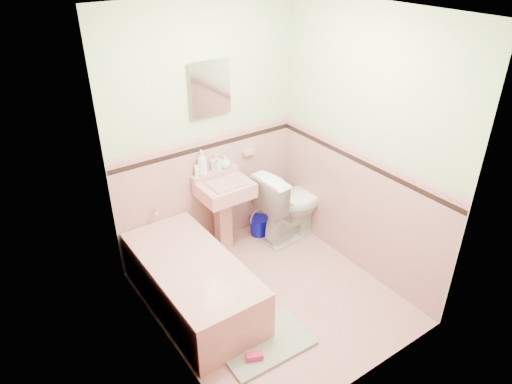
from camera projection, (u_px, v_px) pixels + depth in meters
floor at (271, 297)px, 4.33m from camera, size 2.20×2.20×0.00m
ceiling at (278, 11)px, 3.10m from camera, size 2.20×2.20×0.00m
wall_back at (206, 134)px, 4.50m from camera, size 2.50×0.00×2.50m
wall_front at (379, 244)px, 2.93m from camera, size 2.50×0.00×2.50m
wall_left at (158, 216)px, 3.21m from camera, size 0.00×2.50×2.50m
wall_right at (363, 148)px, 4.21m from camera, size 0.00×2.50×2.50m
wainscot_back at (210, 193)px, 4.81m from camera, size 2.00×0.00×2.00m
wainscot_front at (366, 319)px, 3.25m from camera, size 2.00×0.00×2.00m
wainscot_left at (168, 288)px, 3.54m from camera, size 0.00×2.20×2.20m
wainscot_right at (354, 210)px, 4.52m from camera, size 0.00×2.20×2.20m
accent_back at (207, 147)px, 4.55m from camera, size 2.00×0.00×2.00m
accent_front at (374, 259)px, 3.00m from camera, size 2.00×0.00×2.00m
accent_left at (162, 231)px, 3.29m from camera, size 0.00×2.20×2.20m
accent_right at (360, 161)px, 4.26m from camera, size 0.00×2.20×2.20m
cap_back at (207, 137)px, 4.50m from camera, size 2.00×0.00×2.00m
cap_front at (376, 247)px, 2.95m from camera, size 2.00×0.00×2.00m
cap_left at (161, 219)px, 3.24m from camera, size 0.00×2.20×2.20m
cap_right at (361, 151)px, 4.21m from camera, size 0.00×2.20×2.20m
bathtub at (193, 284)px, 4.14m from camera, size 0.70×1.50×0.45m
tub_faucet at (154, 210)px, 4.45m from camera, size 0.04×0.12×0.04m
sink at (226, 217)px, 4.77m from camera, size 0.51×0.48×0.80m
sink_faucet at (217, 164)px, 4.60m from camera, size 0.02×0.02×0.10m
medicine_cabinet at (209, 88)px, 4.28m from camera, size 0.39×0.04×0.49m
soap_dish at (249, 152)px, 4.85m from camera, size 0.12×0.07×0.04m
soap_bottle_left at (202, 163)px, 4.54m from camera, size 0.13×0.13×0.26m
soap_bottle_mid at (216, 162)px, 4.64m from camera, size 0.11×0.11×0.18m
soap_bottle_right at (225, 162)px, 4.70m from camera, size 0.12×0.12×0.14m
tube at (196, 171)px, 4.54m from camera, size 0.04×0.04×0.12m
toilet at (292, 203)px, 5.00m from camera, size 0.84×0.52×0.82m
bucket at (259, 226)px, 5.16m from camera, size 0.27×0.27×0.21m
bath_mat at (264, 342)px, 3.83m from camera, size 0.76×0.52×0.03m
shoe at (255, 356)px, 3.65m from camera, size 0.15×0.11×0.05m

